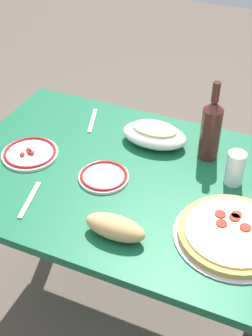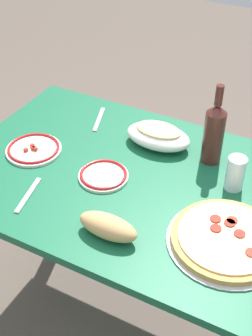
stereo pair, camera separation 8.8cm
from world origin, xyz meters
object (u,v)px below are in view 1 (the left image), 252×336
object	(u,v)px
pepperoni_pizza	(233,233)
water_glass	(235,168)
side_plate_far	(104,176)
bread_loaf	(115,227)
dining_table	(126,206)
wine_bottle	(211,129)
side_plate_near	(30,153)
baked_pasta_dish	(154,134)

from	to	relation	value
pepperoni_pizza	water_glass	xyz separation A→B (m)	(0.05, -0.24, 0.04)
side_plate_far	bread_loaf	size ratio (longest dim) A/B	0.92
pepperoni_pizza	water_glass	bearing A→B (deg)	-77.20
dining_table	bread_loaf	size ratio (longest dim) A/B	6.40
wine_bottle	side_plate_near	distance (m)	0.64
pepperoni_pizza	baked_pasta_dish	bearing A→B (deg)	-43.12
dining_table	side_plate_near	xyz separation A→B (m)	(0.36, 0.03, 0.15)
side_plate_near	bread_loaf	xyz separation A→B (m)	(-0.44, 0.23, 0.03)
baked_pasta_dish	bread_loaf	size ratio (longest dim) A/B	1.31
side_plate_far	bread_loaf	world-z (taller)	bread_loaf
dining_table	side_plate_near	bearing A→B (deg)	5.37
baked_pasta_dish	dining_table	bearing A→B (deg)	84.44
pepperoni_pizza	side_plate_far	xyz separation A→B (m)	(0.45, -0.09, -0.01)
baked_pasta_dish	water_glass	distance (m)	0.33
baked_pasta_dish	wine_bottle	bearing A→B (deg)	179.89
pepperoni_pizza	wine_bottle	world-z (taller)	wine_bottle
side_plate_near	water_glass	bearing A→B (deg)	-168.68
baked_pasta_dish	side_plate_far	xyz separation A→B (m)	(0.08, 0.26, -0.03)
side_plate_near	bread_loaf	distance (m)	0.50
dining_table	side_plate_near	size ratio (longest dim) A/B	5.87
baked_pasta_dish	water_glass	world-z (taller)	water_glass
baked_pasta_dish	side_plate_far	world-z (taller)	baked_pasta_dish
dining_table	side_plate_far	size ratio (longest dim) A/B	6.94
dining_table	bread_loaf	world-z (taller)	bread_loaf
wine_bottle	side_plate_far	distance (m)	0.40
side_plate_near	side_plate_far	world-z (taller)	side_plate_near
wine_bottle	water_glass	world-z (taller)	wine_bottle
side_plate_near	side_plate_far	distance (m)	0.30
water_glass	bread_loaf	world-z (taller)	water_glass
baked_pasta_dish	bread_loaf	bearing A→B (deg)	97.36
pepperoni_pizza	water_glass	distance (m)	0.25
pepperoni_pizza	wine_bottle	xyz separation A→B (m)	(0.17, -0.35, 0.10)
water_glass	side_plate_far	xyz separation A→B (m)	(0.40, 0.15, -0.05)
pepperoni_pizza	side_plate_near	bearing A→B (deg)	-7.84
wine_bottle	water_glass	bearing A→B (deg)	137.52
wine_bottle	water_glass	xyz separation A→B (m)	(-0.12, 0.11, -0.06)
baked_pasta_dish	wine_bottle	xyz separation A→B (m)	(-0.20, 0.00, 0.08)
water_glass	pepperoni_pizza	bearing A→B (deg)	102.80
pepperoni_pizza	side_plate_far	world-z (taller)	pepperoni_pizza
bread_loaf	side_plate_far	bearing A→B (deg)	-57.04
wine_bottle	bread_loaf	xyz separation A→B (m)	(0.14, 0.48, -0.08)
side_plate_far	bread_loaf	xyz separation A→B (m)	(-0.14, 0.22, 0.03)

